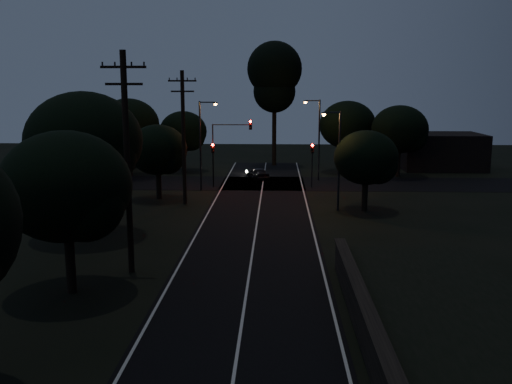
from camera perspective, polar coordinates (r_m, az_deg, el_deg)
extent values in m
cube|color=black|center=(35.76, -0.12, -4.51)|extent=(8.00, 70.00, 0.02)
cube|color=black|center=(55.31, 0.69, 0.88)|extent=(60.00, 8.00, 0.02)
cube|color=beige|center=(35.76, -0.12, -4.49)|extent=(0.12, 70.00, 0.01)
cube|color=beige|center=(36.10, -6.10, -4.41)|extent=(0.12, 70.00, 0.01)
cube|color=beige|center=(35.81, 5.90, -4.52)|extent=(0.12, 70.00, 0.01)
cube|color=black|center=(18.01, 12.88, -18.11)|extent=(0.40, 26.00, 1.50)
cube|color=black|center=(17.64, 12.99, -15.82)|extent=(0.55, 26.00, 0.10)
cylinder|color=black|center=(28.73, -12.74, 2.68)|extent=(0.30, 0.30, 11.00)
cube|color=black|center=(28.49, -13.14, 12.08)|extent=(2.20, 0.12, 0.12)
cube|color=black|center=(28.48, -13.07, 10.47)|extent=(1.80, 0.12, 0.12)
cylinder|color=black|center=(45.29, -7.26, 5.33)|extent=(0.30, 0.30, 10.50)
cube|color=black|center=(45.11, -7.39, 10.97)|extent=(2.20, 0.12, 0.12)
cube|color=black|center=(45.11, -7.37, 9.95)|extent=(1.80, 0.12, 0.12)
cylinder|color=black|center=(27.41, -18.07, -6.81)|extent=(0.44, 0.44, 2.75)
ellipsoid|color=black|center=(26.60, -18.51, 0.55)|extent=(5.84, 5.84, 4.96)
sphere|color=black|center=(25.82, -16.76, -0.96)|extent=(3.50, 3.50, 3.50)
cylinder|color=black|center=(37.28, -16.47, -1.73)|extent=(0.44, 0.44, 3.31)
ellipsoid|color=black|center=(36.64, -16.83, 4.90)|extent=(7.14, 7.14, 6.07)
sphere|color=black|center=(35.65, -15.23, 3.68)|extent=(4.28, 4.28, 4.28)
cylinder|color=black|center=(48.24, -9.69, 0.66)|extent=(0.44, 0.44, 2.30)
ellipsoid|color=black|center=(47.82, -9.80, 4.19)|extent=(4.90, 4.90, 4.16)
sphere|color=black|center=(47.23, -8.89, 3.54)|extent=(2.94, 2.94, 2.94)
cylinder|color=black|center=(63.87, -7.23, 3.20)|extent=(0.44, 0.44, 2.44)
ellipsoid|color=black|center=(63.55, -7.30, 6.04)|extent=(5.22, 5.22, 4.44)
sphere|color=black|center=(62.94, -6.54, 5.53)|extent=(3.13, 3.13, 3.13)
cylinder|color=black|center=(60.99, -12.49, 2.96)|extent=(0.44, 0.44, 3.01)
ellipsoid|color=black|center=(60.62, -12.64, 6.59)|extent=(6.33, 6.33, 5.38)
sphere|color=black|center=(59.78, -11.73, 5.97)|extent=(3.80, 3.80, 3.80)
cylinder|color=black|center=(63.46, 9.05, 3.29)|extent=(0.44, 0.44, 2.85)
ellipsoid|color=black|center=(63.11, 9.14, 6.64)|extent=(6.13, 6.13, 5.21)
sphere|color=black|center=(62.69, 10.17, 6.02)|extent=(3.68, 3.68, 3.68)
cylinder|color=black|center=(61.35, 14.02, 2.80)|extent=(0.44, 0.44, 2.73)
ellipsoid|color=black|center=(60.99, 14.17, 6.10)|extent=(5.82, 5.82, 4.95)
sphere|color=black|center=(60.69, 15.20, 5.48)|extent=(3.49, 3.49, 3.49)
cylinder|color=black|center=(43.79, 10.82, -0.40)|extent=(0.44, 0.44, 2.26)
ellipsoid|color=black|center=(43.34, 10.95, 3.40)|extent=(4.79, 4.79, 4.07)
sphere|color=black|center=(43.07, 12.13, 2.67)|extent=(2.88, 2.88, 2.88)
cylinder|color=black|center=(67.72, 1.83, 6.03)|extent=(0.50, 0.50, 7.94)
sphere|color=black|center=(67.54, 1.87, 12.21)|extent=(6.36, 6.36, 6.36)
sphere|color=black|center=(67.51, 1.86, 10.01)|extent=(4.91, 4.91, 4.91)
cube|color=black|center=(68.32, -16.14, 4.17)|extent=(10.00, 8.00, 4.40)
cube|color=black|center=(68.50, 17.95, 3.92)|extent=(9.00, 7.00, 4.00)
cylinder|color=black|center=(53.40, -4.30, 2.23)|extent=(0.12, 0.12, 3.20)
cube|color=black|center=(53.15, -4.33, 4.42)|extent=(0.28, 0.22, 0.90)
sphere|color=#FF0705|center=(52.99, -4.35, 4.72)|extent=(0.22, 0.22, 0.22)
cylinder|color=black|center=(53.17, 5.61, 2.17)|extent=(0.12, 0.12, 3.20)
cube|color=black|center=(52.91, 5.65, 4.37)|extent=(0.28, 0.22, 0.90)
sphere|color=#FF0705|center=(52.75, 5.66, 4.68)|extent=(0.22, 0.22, 0.22)
cylinder|color=black|center=(53.28, -4.31, 3.19)|extent=(0.12, 0.12, 5.00)
cube|color=black|center=(52.68, -0.55, 6.74)|extent=(0.28, 0.22, 0.90)
sphere|color=#FF0705|center=(52.53, -0.56, 7.05)|extent=(0.22, 0.22, 0.22)
cube|color=black|center=(52.79, -2.46, 6.74)|extent=(3.50, 0.08, 0.08)
cylinder|color=black|center=(51.25, -5.59, 4.56)|extent=(0.16, 0.16, 8.00)
cube|color=black|center=(50.90, -4.88, 8.93)|extent=(1.40, 0.10, 0.10)
cube|color=black|center=(50.82, -4.08, 8.89)|extent=(0.35, 0.22, 0.12)
sphere|color=orange|center=(50.83, -4.08, 8.77)|extent=(0.26, 0.26, 0.26)
cylinder|color=black|center=(56.91, 6.32, 5.14)|extent=(0.16, 0.16, 8.00)
cube|color=black|center=(56.63, 5.69, 9.08)|extent=(1.40, 0.10, 0.10)
cube|color=black|center=(56.59, 4.97, 9.04)|extent=(0.35, 0.22, 0.12)
sphere|color=orange|center=(56.60, 4.97, 8.94)|extent=(0.26, 0.26, 0.26)
cylinder|color=black|center=(43.12, 8.30, 3.04)|extent=(0.16, 0.16, 7.50)
cube|color=black|center=(42.74, 7.63, 7.91)|extent=(1.20, 0.10, 0.10)
cube|color=black|center=(42.69, 6.82, 7.85)|extent=(0.35, 0.22, 0.12)
sphere|color=orange|center=(42.70, 6.81, 7.72)|extent=(0.26, 0.26, 0.26)
imported|color=black|center=(57.72, 0.17, 1.87)|extent=(2.66, 3.73, 1.18)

